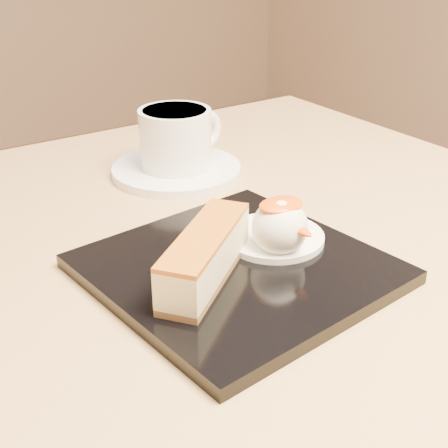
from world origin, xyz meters
TOP-DOWN VIEW (x-y plane):
  - table at (0.00, 0.00)m, footprint 0.80×0.80m
  - dessert_plate at (-0.01, -0.02)m, footprint 0.24×0.24m
  - cheesecake at (-0.04, -0.03)m, footprint 0.12×0.10m
  - cream_smear at (0.04, -0.01)m, footprint 0.09×0.09m
  - ice_cream_scoop at (0.03, -0.03)m, footprint 0.05×0.05m
  - mango_sauce at (0.03, -0.03)m, footprint 0.04×0.03m
  - mint_sprig at (0.01, 0.02)m, footprint 0.03×0.02m
  - saucer at (0.07, 0.20)m, footprint 0.15×0.15m
  - coffee_cup at (0.07, 0.20)m, footprint 0.11×0.08m

SIDE VIEW (x-z plane):
  - table at x=0.00m, z-range 0.20..0.92m
  - saucer at x=0.07m, z-range 0.72..0.73m
  - dessert_plate at x=-0.01m, z-range 0.72..0.73m
  - cream_smear at x=0.04m, z-range 0.73..0.74m
  - mint_sprig at x=0.01m, z-range 0.74..0.74m
  - cheesecake at x=-0.04m, z-range 0.73..0.77m
  - ice_cream_scoop at x=0.03m, z-range 0.73..0.78m
  - coffee_cup at x=0.07m, z-range 0.73..0.80m
  - mango_sauce at x=0.03m, z-range 0.77..0.78m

